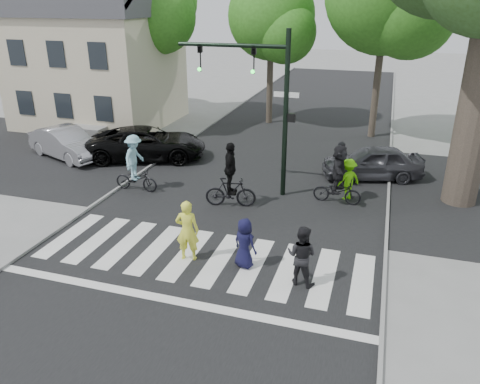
{
  "coord_description": "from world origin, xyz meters",
  "views": [
    {
      "loc": [
        4.53,
        -9.91,
        6.96
      ],
      "look_at": [
        0.5,
        3.0,
        1.3
      ],
      "focal_mm": 35.0,
      "sensor_mm": 36.0,
      "label": 1
    }
  ],
  "objects_px": {
    "cyclist_mid": "(230,181)",
    "car_suv": "(147,143)",
    "cyclist_left": "(135,167)",
    "pedestrian_woman": "(187,231)",
    "car_silver": "(67,143)",
    "car_grey": "(372,162)",
    "cyclist_right": "(338,178)",
    "pedestrian_adult": "(302,256)",
    "pedestrian_child": "(245,243)",
    "traffic_signal": "(263,90)"
  },
  "relations": [
    {
      "from": "pedestrian_adult",
      "to": "car_suv",
      "type": "bearing_deg",
      "value": -32.01
    },
    {
      "from": "traffic_signal",
      "to": "pedestrian_child",
      "type": "relative_size",
      "value": 4.12
    },
    {
      "from": "pedestrian_woman",
      "to": "traffic_signal",
      "type": "bearing_deg",
      "value": -108.14
    },
    {
      "from": "pedestrian_child",
      "to": "car_suv",
      "type": "bearing_deg",
      "value": -25.3
    },
    {
      "from": "pedestrian_child",
      "to": "cyclist_mid",
      "type": "bearing_deg",
      "value": -43.86
    },
    {
      "from": "car_silver",
      "to": "car_grey",
      "type": "bearing_deg",
      "value": -62.43
    },
    {
      "from": "car_suv",
      "to": "car_grey",
      "type": "xyz_separation_m",
      "value": [
        10.01,
        0.48,
        -0.05
      ]
    },
    {
      "from": "cyclist_left",
      "to": "cyclist_right",
      "type": "height_order",
      "value": "cyclist_left"
    },
    {
      "from": "cyclist_left",
      "to": "car_suv",
      "type": "distance_m",
      "value": 3.87
    },
    {
      "from": "traffic_signal",
      "to": "pedestrian_child",
      "type": "bearing_deg",
      "value": -79.97
    },
    {
      "from": "pedestrian_adult",
      "to": "cyclist_mid",
      "type": "distance_m",
      "value": 5.26
    },
    {
      "from": "pedestrian_adult",
      "to": "cyclist_right",
      "type": "bearing_deg",
      "value": -82.27
    },
    {
      "from": "car_suv",
      "to": "car_silver",
      "type": "xyz_separation_m",
      "value": [
        -3.64,
        -0.97,
        -0.03
      ]
    },
    {
      "from": "traffic_signal",
      "to": "car_suv",
      "type": "height_order",
      "value": "traffic_signal"
    },
    {
      "from": "cyclist_right",
      "to": "car_silver",
      "type": "height_order",
      "value": "cyclist_right"
    },
    {
      "from": "pedestrian_child",
      "to": "cyclist_left",
      "type": "relative_size",
      "value": 0.66
    },
    {
      "from": "pedestrian_child",
      "to": "cyclist_right",
      "type": "xyz_separation_m",
      "value": [
        1.94,
        5.19,
        0.25
      ]
    },
    {
      "from": "pedestrian_child",
      "to": "cyclist_mid",
      "type": "distance_m",
      "value": 4.1
    },
    {
      "from": "cyclist_right",
      "to": "car_silver",
      "type": "distance_m",
      "value": 12.68
    },
    {
      "from": "pedestrian_child",
      "to": "cyclist_left",
      "type": "xyz_separation_m",
      "value": [
        -5.6,
        4.08,
        0.23
      ]
    },
    {
      "from": "car_suv",
      "to": "car_grey",
      "type": "distance_m",
      "value": 10.02
    },
    {
      "from": "cyclist_left",
      "to": "pedestrian_woman",
      "type": "bearing_deg",
      "value": -46.53
    },
    {
      "from": "pedestrian_child",
      "to": "car_silver",
      "type": "xyz_separation_m",
      "value": [
        -10.64,
        6.7,
        -0.02
      ]
    },
    {
      "from": "pedestrian_woman",
      "to": "car_silver",
      "type": "bearing_deg",
      "value": -47.75
    },
    {
      "from": "pedestrian_adult",
      "to": "pedestrian_child",
      "type": "bearing_deg",
      "value": -1.1
    },
    {
      "from": "pedestrian_woman",
      "to": "car_grey",
      "type": "bearing_deg",
      "value": -130.14
    },
    {
      "from": "car_silver",
      "to": "traffic_signal",
      "type": "bearing_deg",
      "value": -76.55
    },
    {
      "from": "cyclist_left",
      "to": "car_grey",
      "type": "height_order",
      "value": "cyclist_left"
    },
    {
      "from": "traffic_signal",
      "to": "car_suv",
      "type": "bearing_deg",
      "value": 158.83
    },
    {
      "from": "pedestrian_adult",
      "to": "cyclist_left",
      "type": "relative_size",
      "value": 0.74
    },
    {
      "from": "car_suv",
      "to": "cyclist_mid",
      "type": "bearing_deg",
      "value": -145.54
    },
    {
      "from": "cyclist_right",
      "to": "car_silver",
      "type": "bearing_deg",
      "value": 173.14
    },
    {
      "from": "cyclist_mid",
      "to": "car_silver",
      "type": "relative_size",
      "value": 0.55
    },
    {
      "from": "pedestrian_woman",
      "to": "cyclist_left",
      "type": "relative_size",
      "value": 0.82
    },
    {
      "from": "cyclist_mid",
      "to": "car_suv",
      "type": "relative_size",
      "value": 0.45
    },
    {
      "from": "pedestrian_child",
      "to": "car_grey",
      "type": "distance_m",
      "value": 8.69
    },
    {
      "from": "cyclist_mid",
      "to": "car_suv",
      "type": "distance_m",
      "value": 6.64
    },
    {
      "from": "traffic_signal",
      "to": "pedestrian_woman",
      "type": "height_order",
      "value": "traffic_signal"
    },
    {
      "from": "cyclist_right",
      "to": "car_grey",
      "type": "bearing_deg",
      "value": 70.25
    },
    {
      "from": "car_suv",
      "to": "car_grey",
      "type": "relative_size",
      "value": 1.31
    },
    {
      "from": "pedestrian_child",
      "to": "car_grey",
      "type": "bearing_deg",
      "value": -87.91
    },
    {
      "from": "pedestrian_woman",
      "to": "pedestrian_adult",
      "type": "height_order",
      "value": "pedestrian_woman"
    },
    {
      "from": "pedestrian_woman",
      "to": "car_silver",
      "type": "height_order",
      "value": "pedestrian_woman"
    },
    {
      "from": "traffic_signal",
      "to": "pedestrian_woman",
      "type": "relative_size",
      "value": 3.31
    },
    {
      "from": "car_grey",
      "to": "cyclist_mid",
      "type": "bearing_deg",
      "value": -62.68
    },
    {
      "from": "cyclist_mid",
      "to": "car_suv",
      "type": "bearing_deg",
      "value": 143.71
    },
    {
      "from": "cyclist_right",
      "to": "cyclist_mid",
      "type": "bearing_deg",
      "value": -158.19
    },
    {
      "from": "pedestrian_adult",
      "to": "car_grey",
      "type": "relative_size",
      "value": 0.41
    },
    {
      "from": "pedestrian_woman",
      "to": "cyclist_mid",
      "type": "bearing_deg",
      "value": -100.63
    },
    {
      "from": "pedestrian_child",
      "to": "car_grey",
      "type": "relative_size",
      "value": 0.36
    }
  ]
}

